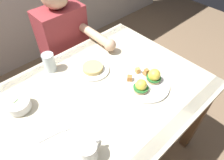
{
  "coord_description": "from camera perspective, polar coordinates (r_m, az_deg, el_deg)",
  "views": [
    {
      "loc": [
        -0.44,
        -0.58,
        1.59
      ],
      "look_at": [
        0.09,
        0.0,
        0.78
      ],
      "focal_mm": 32.34,
      "sensor_mm": 36.0,
      "label": 1
    }
  ],
  "objects": [
    {
      "name": "fruit_bowl",
      "position": [
        1.13,
        -24.9,
        -6.43
      ],
      "size": [
        0.12,
        0.12,
        0.06
      ],
      "color": "white",
      "rests_on": "dining_table"
    },
    {
      "name": "eggs_benedict_plate",
      "position": [
        1.15,
        9.72,
        -0.68
      ],
      "size": [
        0.27,
        0.27,
        0.09
      ],
      "color": "white",
      "rests_on": "dining_table"
    },
    {
      "name": "diner_person",
      "position": [
        1.63,
        -12.61,
        9.37
      ],
      "size": [
        0.34,
        0.54,
        1.14
      ],
      "color": "#33333D",
      "rests_on": "ground_plane"
    },
    {
      "name": "water_glass_near",
      "position": [
        1.27,
        -17.25,
        4.57
      ],
      "size": [
        0.07,
        0.07,
        0.12
      ],
      "color": "silver",
      "rests_on": "dining_table"
    },
    {
      "name": "side_plate",
      "position": [
        1.24,
        -5.44,
        3.13
      ],
      "size": [
        0.2,
        0.2,
        0.04
      ],
      "color": "white",
      "rests_on": "dining_table"
    },
    {
      "name": "coffee_mug",
      "position": [
        0.88,
        -6.68,
        -19.3
      ],
      "size": [
        0.11,
        0.08,
        0.09
      ],
      "color": "white",
      "rests_on": "dining_table"
    },
    {
      "name": "fork",
      "position": [
        1.01,
        -15.31,
        -14.19
      ],
      "size": [
        0.16,
        0.05,
        0.0
      ],
      "color": "silver",
      "rests_on": "dining_table"
    },
    {
      "name": "ground_plane",
      "position": [
        1.75,
        -2.31,
        -19.63
      ],
      "size": [
        6.0,
        6.0,
        0.0
      ],
      "primitive_type": "plane",
      "color": "#7F664C"
    },
    {
      "name": "dining_table",
      "position": [
        1.2,
        -3.2,
        -6.98
      ],
      "size": [
        1.2,
        0.9,
        0.74
      ],
      "color": "beige",
      "rests_on": "ground_plane"
    }
  ]
}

